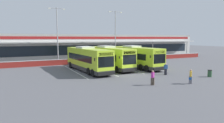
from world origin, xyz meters
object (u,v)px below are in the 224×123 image
Objects in this scene: coach_bus_leftmost at (88,60)px; pedestrian_child at (166,69)px; pedestrian_in_dark_coat at (153,77)px; coach_bus_centre at (135,57)px; lamp_post_centre at (115,33)px; coach_bus_left_centre at (109,58)px; lamp_post_west at (57,32)px; pedestrian_with_handbag at (191,76)px; litter_bin at (210,73)px.

coach_bus_leftmost is 11.67m from pedestrian_child.
pedestrian_in_dark_coat is at bearing -142.50° from pedestrian_child.
coach_bus_leftmost is 1.00× the size of coach_bus_centre.
coach_bus_leftmost and coach_bus_centre have the same top height.
coach_bus_centre is at bearing -98.24° from lamp_post_centre.
pedestrian_child is at bearing -41.71° from coach_bus_leftmost.
lamp_post_centre is (1.53, 18.46, 5.42)m from pedestrian_child.
coach_bus_centre is 11.62m from lamp_post_centre.
coach_bus_left_centre reaches higher than pedestrian_in_dark_coat.
lamp_post_west is at bearing 177.01° from lamp_post_centre.
pedestrian_child is (5.40, 4.14, 0.00)m from pedestrian_in_dark_coat.
lamp_post_west is (-2.29, 11.37, 4.50)m from coach_bus_leftmost.
pedestrian_with_handbag is at bearing -17.72° from pedestrian_in_dark_coat.
lamp_post_centre reaches higher than pedestrian_with_handbag.
lamp_post_west reaches higher than coach_bus_left_centre.
pedestrian_child is (4.55, -8.83, -0.91)m from coach_bus_left_centre.
coach_bus_centre reaches higher than pedestrian_with_handbag.
lamp_post_centre is at bearing 96.94° from litter_bin.
coach_bus_leftmost is at bearing -133.63° from lamp_post_centre.
pedestrian_in_dark_coat is 0.15× the size of lamp_post_centre.
pedestrian_in_dark_coat is 24.25m from lamp_post_centre.
lamp_post_centre is at bearing 81.76° from coach_bus_centre.
pedestrian_with_handbag is 27.01m from lamp_post_west.
pedestrian_child is (8.69, -7.74, -0.91)m from coach_bus_leftmost.
lamp_post_centre is at bearing 57.73° from coach_bus_left_centre.
coach_bus_left_centre is at bearing -122.27° from lamp_post_centre.
pedestrian_in_dark_coat is 6.80m from pedestrian_child.
lamp_post_west is (-10.97, 11.26, 4.50)m from coach_bus_centre.
lamp_post_west is 12.53m from lamp_post_centre.
coach_bus_left_centre is 4.65m from coach_bus_centre.
coach_bus_leftmost is 1.12× the size of lamp_post_west.
coach_bus_left_centre is at bearing 117.25° from pedestrian_child.
litter_bin is at bearing 18.23° from pedestrian_with_handbag.
pedestrian_in_dark_coat is at bearing -76.50° from lamp_post_west.
lamp_post_centre is 23.05m from litter_bin.
pedestrian_with_handbag is at bearing -95.22° from coach_bus_centre.
pedestrian_child is at bearing -89.95° from coach_bus_centre.
lamp_post_west is (-9.76, 24.59, 5.43)m from pedestrian_with_handbag.
pedestrian_in_dark_coat is at bearing 162.28° from pedestrian_with_handbag.
lamp_post_centre is (6.93, 22.60, 5.42)m from pedestrian_in_dark_coat.
pedestrian_in_dark_coat is 24.52m from lamp_post_west.
pedestrian_with_handbag is 0.15× the size of lamp_post_west.
lamp_post_west is (-6.43, 10.28, 4.50)m from coach_bus_left_centre.
coach_bus_leftmost is at bearing -165.23° from coach_bus_left_centre.
coach_bus_left_centre is 12.94m from lamp_post_west.
pedestrian_child is (0.01, -7.86, -0.91)m from coach_bus_centre.
pedestrian_in_dark_coat and pedestrian_child have the same top height.
lamp_post_west reaches higher than pedestrian_in_dark_coat.
coach_bus_centre reaches higher than pedestrian_child.
pedestrian_with_handbag is at bearing -68.36° from lamp_post_west.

